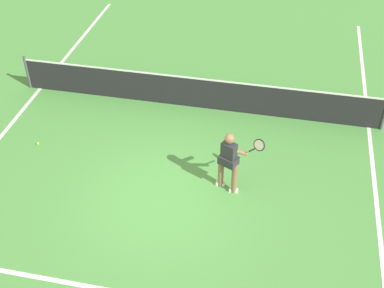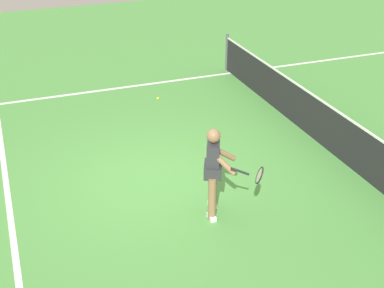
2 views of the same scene
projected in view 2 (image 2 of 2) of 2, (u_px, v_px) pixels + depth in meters
ground_plane at (154, 180)px, 9.86m from camera, size 28.14×28.14×0.00m
service_line_marking at (9, 207)px, 9.06m from camera, size 9.32×0.10×0.01m
sideline_left_marking at (101, 90)px, 13.72m from camera, size 0.10×19.64×0.01m
court_net at (327, 126)px, 10.78m from camera, size 10.00×0.08×1.02m
tennis_player at (215, 169)px, 8.53m from camera, size 1.03×0.84×1.55m
tennis_ball_mid at (158, 98)px, 13.18m from camera, size 0.07×0.07×0.07m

